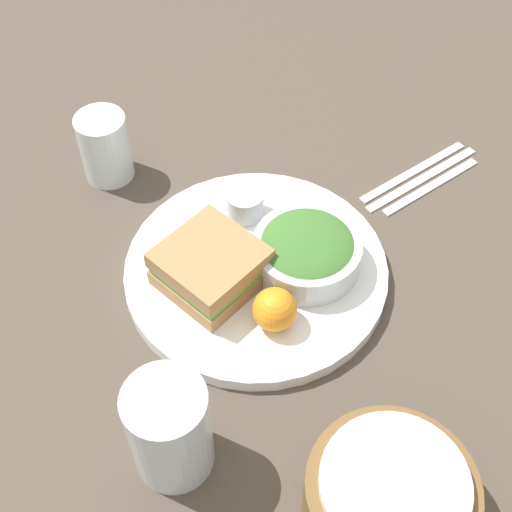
% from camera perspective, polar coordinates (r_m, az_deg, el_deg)
% --- Properties ---
extents(ground_plane, '(4.00, 4.00, 0.00)m').
position_cam_1_polar(ground_plane, '(0.90, 0.00, -1.58)').
color(ground_plane, '#4C4238').
extents(plate, '(0.33, 0.33, 0.02)m').
position_cam_1_polar(plate, '(0.89, 0.00, -1.20)').
color(plate, white).
rests_on(plate, ground_plane).
extents(sandwich, '(0.14, 0.14, 0.06)m').
position_cam_1_polar(sandwich, '(0.85, -3.66, -0.87)').
color(sandwich, '#A37A4C').
rests_on(sandwich, plate).
extents(salad_bowl, '(0.13, 0.13, 0.05)m').
position_cam_1_polar(salad_bowl, '(0.87, 4.09, 0.44)').
color(salad_bowl, silver).
rests_on(salad_bowl, plate).
extents(dressing_cup, '(0.05, 0.05, 0.04)m').
position_cam_1_polar(dressing_cup, '(0.93, -0.90, 4.20)').
color(dressing_cup, '#B7B7BC').
rests_on(dressing_cup, plate).
extents(orange_wedge, '(0.05, 0.05, 0.05)m').
position_cam_1_polar(orange_wedge, '(0.82, 1.50, -4.29)').
color(orange_wedge, orange).
rests_on(orange_wedge, plate).
extents(drink_glass, '(0.08, 0.08, 0.13)m').
position_cam_1_polar(drink_glass, '(0.73, -6.91, -13.65)').
color(drink_glass, silver).
rests_on(drink_glass, ground_plane).
extents(bread_basket, '(0.17, 0.17, 0.08)m').
position_cam_1_polar(bread_basket, '(0.73, 10.59, -18.50)').
color(bread_basket, brown).
rests_on(bread_basket, ground_plane).
extents(fork, '(0.19, 0.03, 0.01)m').
position_cam_1_polar(fork, '(1.05, 12.47, 6.65)').
color(fork, silver).
rests_on(fork, ground_plane).
extents(knife, '(0.20, 0.03, 0.01)m').
position_cam_1_polar(knife, '(1.04, 13.16, 6.07)').
color(knife, silver).
rests_on(knife, ground_plane).
extents(spoon, '(0.18, 0.03, 0.01)m').
position_cam_1_polar(spoon, '(1.03, 13.85, 5.48)').
color(spoon, silver).
rests_on(spoon, ground_plane).
extents(water_glass, '(0.07, 0.07, 0.10)m').
position_cam_1_polar(water_glass, '(1.01, -12.00, 8.52)').
color(water_glass, silver).
rests_on(water_glass, ground_plane).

